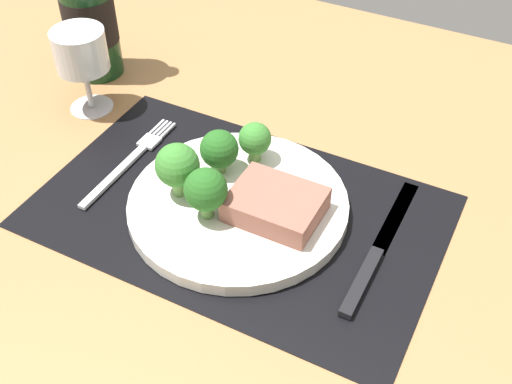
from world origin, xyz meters
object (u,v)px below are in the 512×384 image
plate (238,205)px  wine_bottle (88,9)px  steak (274,206)px  wine_glass (81,55)px  fork (130,160)px  knife (376,254)px

plate → wine_bottle: (-33.97, 17.49, 9.32)cm
steak → wine_glass: wine_glass is taller
steak → wine_bottle: bearing=155.4°
steak → fork: (-21.54, 1.75, -2.77)cm
plate → knife: bearing=1.8°
plate → wine_glass: bearing=162.4°
fork → knife: 33.64cm
knife → wine_bottle: bearing=161.5°
steak → wine_bottle: size_ratio=0.34×
steak → wine_glass: (-33.77, 9.47, 5.28)cm
knife → wine_bottle: wine_bottle is taller
plate → knife: plate is taller
steak → fork: bearing=175.3°
fork → knife: (33.63, -0.89, 0.05)cm
fork → steak: bearing=-3.7°
steak → wine_glass: bearing=164.3°
wine_glass → wine_bottle: bearing=121.4°
plate → fork: bearing=175.1°
steak → wine_glass: 35.47cm
wine_glass → steak: bearing=-15.7°
fork → wine_glass: wine_glass is taller
plate → steak: 5.39cm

